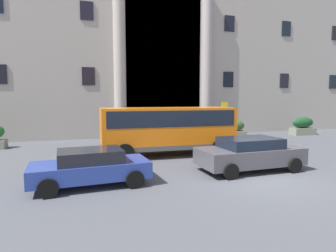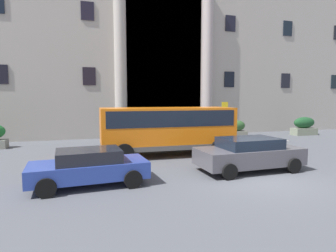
{
  "view_description": "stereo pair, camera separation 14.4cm",
  "coord_description": "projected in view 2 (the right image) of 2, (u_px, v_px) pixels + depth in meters",
  "views": [
    {
      "loc": [
        -6.46,
        -8.7,
        3.02
      ],
      "look_at": [
        -1.54,
        6.96,
        1.42
      ],
      "focal_mm": 29.96,
      "sensor_mm": 36.0,
      "label": 1
    },
    {
      "loc": [
        -6.33,
        -8.74,
        3.02
      ],
      "look_at": [
        -1.54,
        6.96,
        1.42
      ],
      "focal_mm": 29.96,
      "sensor_mm": 36.0,
      "label": 2
    }
  ],
  "objects": [
    {
      "name": "bus_stop_sign",
      "position": [
        224.0,
        119.0,
        18.08
      ],
      "size": [
        0.44,
        0.08,
        2.81
      ],
      "color": "#9D9B1B",
      "rests_on": "ground_plane"
    },
    {
      "name": "hedge_planter_entrance_left",
      "position": [
        237.0,
        129.0,
        21.72
      ],
      "size": [
        1.44,
        0.89,
        1.35
      ],
      "color": "gray",
      "rests_on": "ground_plane"
    },
    {
      "name": "hedge_planter_entrance_right",
      "position": [
        135.0,
        133.0,
        19.22
      ],
      "size": [
        1.81,
        0.86,
        1.38
      ],
      "color": "slate",
      "rests_on": "ground_plane"
    },
    {
      "name": "ground_plane",
      "position": [
        262.0,
        181.0,
        10.46
      ],
      "size": [
        80.0,
        64.0,
        0.12
      ],
      "primitive_type": "cube",
      "color": "#4A4D53"
    },
    {
      "name": "orange_minibus",
      "position": [
        168.0,
        127.0,
        14.96
      ],
      "size": [
        7.04,
        2.77,
        2.54
      ],
      "rotation": [
        0.0,
        0.0,
        -0.02
      ],
      "color": "orange",
      "rests_on": "ground_plane"
    },
    {
      "name": "hedge_planter_east",
      "position": [
        188.0,
        130.0,
        20.63
      ],
      "size": [
        2.02,
        0.75,
        1.5
      ],
      "color": "slate",
      "rests_on": "ground_plane"
    },
    {
      "name": "office_building_facade",
      "position": [
        151.0,
        17.0,
        26.06
      ],
      "size": [
        43.47,
        9.71,
        21.22
      ],
      "color": "#9F9990",
      "rests_on": "ground_plane"
    },
    {
      "name": "parked_hatchback_near",
      "position": [
        249.0,
        153.0,
        11.76
      ],
      "size": [
        4.43,
        2.19,
        1.39
      ],
      "rotation": [
        0.0,
        0.0,
        0.03
      ],
      "color": "#4A494F",
      "rests_on": "ground_plane"
    },
    {
      "name": "motorcycle_near_kerb",
      "position": [
        275.0,
        148.0,
        14.46
      ],
      "size": [
        1.91,
        0.77,
        0.89
      ],
      "rotation": [
        0.0,
        0.0,
        -0.29
      ],
      "color": "black",
      "rests_on": "ground_plane"
    },
    {
      "name": "motorcycle_far_end",
      "position": [
        76.0,
        161.0,
        11.62
      ],
      "size": [
        1.92,
        0.57,
        0.89
      ],
      "rotation": [
        0.0,
        0.0,
        0.16
      ],
      "color": "black",
      "rests_on": "ground_plane"
    },
    {
      "name": "hedge_planter_far_west",
      "position": [
        304.0,
        126.0,
        23.35
      ],
      "size": [
        2.07,
        0.9,
        1.5
      ],
      "color": "slate",
      "rests_on": "ground_plane"
    },
    {
      "name": "parked_estate_mid",
      "position": [
        89.0,
        167.0,
        9.75
      ],
      "size": [
        4.07,
        2.11,
        1.27
      ],
      "rotation": [
        0.0,
        0.0,
        0.06
      ],
      "color": "#283E96",
      "rests_on": "ground_plane"
    }
  ]
}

